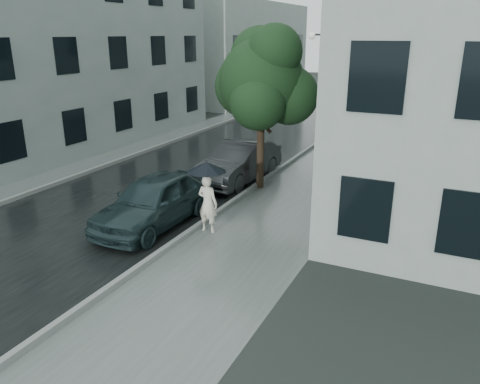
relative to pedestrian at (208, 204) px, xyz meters
The scene contains 15 objects.
ground 2.49m from the pedestrian, 59.04° to the right, with size 120.00×120.00×0.00m, color black.
sidewalk 10.14m from the pedestrian, 81.75° to the left, with size 3.50×60.00×0.01m, color slate.
kerb_near 10.04m from the pedestrian, 92.15° to the left, with size 0.15×60.00×0.15m, color slate.
asphalt_road 10.76m from the pedestrian, 111.18° to the left, with size 6.85×60.00×0.00m, color black.
kerb_far 12.45m from the pedestrian, 126.41° to the left, with size 0.15×60.00×0.15m, color slate.
sidewalk_far 13.02m from the pedestrian, 129.69° to the left, with size 1.70×60.00×0.01m, color #4C5451.
building_near 19.08m from the pedestrian, 69.13° to the left, with size 7.02×36.00×9.00m.
building_far_a 14.46m from the pedestrian, 154.49° to the left, with size 7.02×20.00×9.50m.
building_far_b 30.85m from the pedestrian, 114.18° to the left, with size 7.02×18.00×8.00m.
pedestrian is the anchor object (origin of this frame).
umbrella 1.11m from the pedestrian, 67.77° to the right, with size 1.24×1.24×1.22m.
street_tree 5.50m from the pedestrian, 93.15° to the left, with size 3.90×3.55×5.83m.
lamp_post 10.72m from the pedestrian, 89.69° to the left, with size 0.85×0.32×5.54m.
car_near 1.70m from the pedestrian, behind, with size 1.82×4.51×1.54m, color #1C2D2F.
car_far 5.02m from the pedestrian, 105.27° to the left, with size 1.61×4.60×1.52m, color black.
Camera 1 is at (5.03, -8.97, 5.50)m, focal length 35.00 mm.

